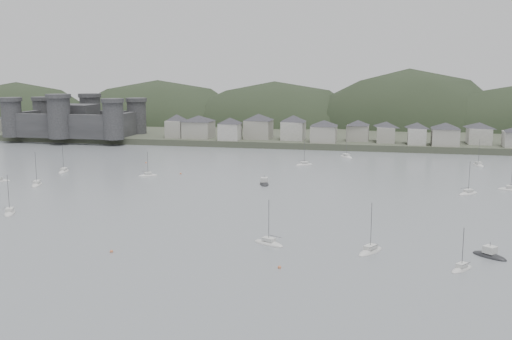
# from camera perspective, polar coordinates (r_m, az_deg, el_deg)

# --- Properties ---
(ground) EXTENTS (900.00, 900.00, 0.00)m
(ground) POSITION_cam_1_polar(r_m,az_deg,el_deg) (118.24, -8.06, -8.78)
(ground) COLOR slate
(ground) RESTS_ON ground
(far_shore_land) EXTENTS (900.00, 250.00, 3.00)m
(far_shore_land) POSITION_cam_1_polar(r_m,az_deg,el_deg) (403.44, 6.86, 4.42)
(far_shore_land) COLOR #383D2D
(far_shore_land) RESTS_ON ground
(forested_ridge) EXTENTS (851.55, 103.94, 102.57)m
(forested_ridge) POSITION_cam_1_polar(r_m,az_deg,el_deg) (379.01, 7.16, 2.15)
(forested_ridge) COLOR black
(forested_ridge) RESTS_ON ground
(castle) EXTENTS (66.00, 43.00, 20.00)m
(castle) POSITION_cam_1_polar(r_m,az_deg,el_deg) (327.70, -16.76, 4.58)
(castle) COLOR #2F2F31
(castle) RESTS_ON far_shore_land
(waterfront_town) EXTENTS (451.48, 28.46, 12.92)m
(waterfront_town) POSITION_cam_1_polar(r_m,az_deg,el_deg) (289.76, 14.63, 3.62)
(waterfront_town) COLOR #9F9C91
(waterfront_town) RESTS_ON far_shore_land
(moored_fleet) EXTENTS (227.68, 177.72, 12.40)m
(moored_fleet) POSITION_cam_1_polar(r_m,az_deg,el_deg) (178.14, -8.55, -2.49)
(moored_fleet) COLOR silver
(moored_fleet) RESTS_ON ground
(motor_launch_near) EXTENTS (7.42, 6.96, 3.80)m
(motor_launch_near) POSITION_cam_1_polar(r_m,az_deg,el_deg) (129.57, 21.30, -7.57)
(motor_launch_near) COLOR black
(motor_launch_near) RESTS_ON ground
(motor_launch_far) EXTENTS (4.97, 8.29, 3.87)m
(motor_launch_far) POSITION_cam_1_polar(r_m,az_deg,el_deg) (195.12, 0.79, -1.30)
(motor_launch_far) COLOR black
(motor_launch_far) RESTS_ON ground
(mooring_buoys) EXTENTS (90.25, 115.55, 0.70)m
(mooring_buoys) POSITION_cam_1_polar(r_m,az_deg,el_deg) (170.43, -11.99, -3.15)
(mooring_buoys) COLOR #CE6E44
(mooring_buoys) RESTS_ON ground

